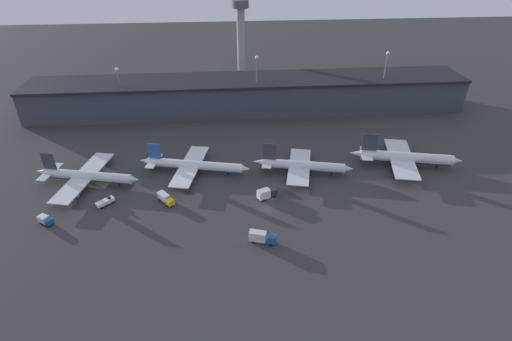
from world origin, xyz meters
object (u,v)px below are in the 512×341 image
at_px(service_vehicle_0, 45,220).
at_px(service_vehicle_2, 266,193).
at_px(service_vehicle_3, 105,202).
at_px(service_vehicle_4, 165,198).
at_px(airplane_3, 405,158).
at_px(service_vehicle_1, 262,237).
at_px(airplane_2, 302,166).
at_px(airplane_0, 86,176).
at_px(airplane_1, 193,165).
at_px(control_tower, 241,35).

xyz_separation_m(service_vehicle_0, service_vehicle_2, (70.16, 7.84, 0.45)).
bearing_deg(service_vehicle_3, service_vehicle_4, -43.65).
distance_m(airplane_3, service_vehicle_2, 57.88).
distance_m(service_vehicle_1, service_vehicle_2, 22.31).
xyz_separation_m(airplane_2, service_vehicle_2, (-15.05, -15.03, -1.12)).
distance_m(service_vehicle_0, service_vehicle_3, 18.45).
relative_size(service_vehicle_1, service_vehicle_2, 1.14).
relative_size(airplane_0, airplane_2, 1.05).
height_order(airplane_2, service_vehicle_0, airplane_2).
bearing_deg(airplane_1, airplane_3, 11.31).
height_order(service_vehicle_3, control_tower, control_tower).
bearing_deg(control_tower, airplane_3, -59.67).
relative_size(airplane_2, service_vehicle_2, 5.12).
bearing_deg(control_tower, service_vehicle_3, -114.30).
relative_size(service_vehicle_1, service_vehicle_3, 1.40).
distance_m(airplane_3, service_vehicle_3, 110.37).
distance_m(service_vehicle_1, control_tower, 139.69).
xyz_separation_m(airplane_0, airplane_2, (78.44, 0.35, 0.11)).
bearing_deg(control_tower, service_vehicle_1, -90.66).
height_order(service_vehicle_2, service_vehicle_3, service_vehicle_2).
bearing_deg(service_vehicle_0, service_vehicle_1, 20.05).
height_order(airplane_0, control_tower, control_tower).
xyz_separation_m(airplane_2, control_tower, (-17.20, 100.19, 25.02)).
xyz_separation_m(service_vehicle_0, service_vehicle_4, (36.14, 8.34, 0.13)).
bearing_deg(service_vehicle_4, service_vehicle_1, 14.64).
relative_size(service_vehicle_1, service_vehicle_4, 1.16).
bearing_deg(service_vehicle_4, service_vehicle_3, -129.48).
xyz_separation_m(airplane_3, service_vehicle_0, (-125.47, -24.82, -2.01)).
bearing_deg(airplane_1, service_vehicle_0, -136.06).
relative_size(service_vehicle_0, control_tower, 0.11).
distance_m(airplane_2, service_vehicle_0, 88.23).
xyz_separation_m(service_vehicle_1, service_vehicle_2, (3.74, 22.00, -0.01)).
relative_size(airplane_1, service_vehicle_2, 5.83).
height_order(service_vehicle_1, service_vehicle_3, service_vehicle_1).
height_order(airplane_2, control_tower, control_tower).
distance_m(airplane_2, airplane_3, 40.32).
xyz_separation_m(airplane_0, service_vehicle_2, (63.39, -14.68, -1.01)).
bearing_deg(service_vehicle_2, airplane_3, -8.69).
relative_size(airplane_1, service_vehicle_4, 5.94).
xyz_separation_m(airplane_0, service_vehicle_1, (59.65, -36.67, -1.00)).
bearing_deg(airplane_1, service_vehicle_2, -24.02).
height_order(service_vehicle_4, control_tower, control_tower).
xyz_separation_m(airplane_3, control_tower, (-57.47, 98.24, 24.58)).
bearing_deg(airplane_3, service_vehicle_0, -155.98).
bearing_deg(airplane_0, service_vehicle_2, -0.21).
relative_size(airplane_1, service_vehicle_0, 8.14).
bearing_deg(service_vehicle_4, airplane_3, 61.70).
xyz_separation_m(service_vehicle_0, service_vehicle_3, (16.32, 8.59, -0.31)).
distance_m(service_vehicle_3, control_tower, 128.44).
distance_m(airplane_0, airplane_3, 118.73).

